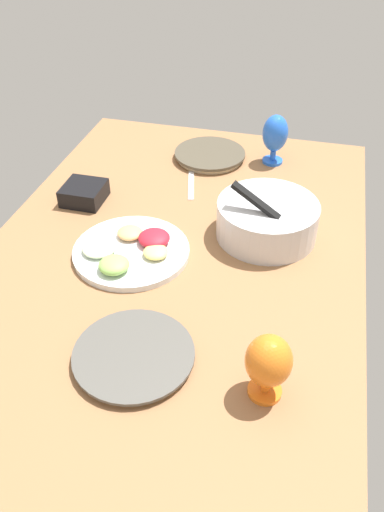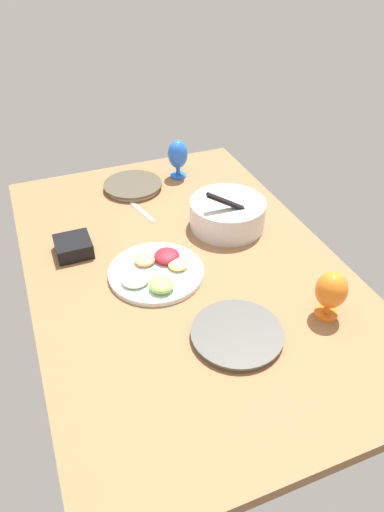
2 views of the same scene
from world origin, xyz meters
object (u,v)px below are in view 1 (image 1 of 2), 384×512
at_px(hurricane_glass_blue, 275,135).
at_px(hurricane_glass_orange, 268,362).
at_px(dinner_plate_left, 210,155).
at_px(mixing_bowl, 267,219).
at_px(dinner_plate_right, 134,356).
at_px(fruit_platter, 131,250).
at_px(square_bowl_black, 84,192).

height_order(hurricane_glass_blue, hurricane_glass_orange, hurricane_glass_blue).
xyz_separation_m(dinner_plate_left, mixing_bowl, (0.41, 0.26, 0.04)).
distance_m(dinner_plate_right, hurricane_glass_orange, 0.30).
bearing_deg(fruit_platter, dinner_plate_left, 171.65).
distance_m(mixing_bowl, fruit_platter, 0.39).
distance_m(fruit_platter, hurricane_glass_orange, 0.56).
distance_m(dinner_plate_left, square_bowl_black, 0.49).
distance_m(dinner_plate_right, square_bowl_black, 0.68).
bearing_deg(dinner_plate_right, dinner_plate_left, -177.44).
relative_size(dinner_plate_right, hurricane_glass_orange, 1.70).
distance_m(dinner_plate_right, hurricane_glass_blue, 0.99).
bearing_deg(fruit_platter, hurricane_glass_blue, 153.78).
height_order(mixing_bowl, square_bowl_black, mixing_bowl).
height_order(dinner_plate_right, hurricane_glass_blue, hurricane_glass_blue).
bearing_deg(dinner_plate_left, fruit_platter, -8.35).
bearing_deg(mixing_bowl, dinner_plate_right, -22.12).
bearing_deg(square_bowl_black, hurricane_glass_blue, 126.32).
xyz_separation_m(mixing_bowl, square_bowl_black, (-0.04, -0.58, -0.03)).
xyz_separation_m(mixing_bowl, fruit_platter, (0.18, -0.34, -0.04)).
height_order(dinner_plate_left, hurricane_glass_orange, hurricane_glass_orange).
bearing_deg(square_bowl_black, mixing_bowl, 85.75).
bearing_deg(hurricane_glass_orange, square_bowl_black, -132.12).
distance_m(dinner_plate_left, mixing_bowl, 0.49).
distance_m(dinner_plate_left, hurricane_glass_blue, 0.24).
xyz_separation_m(dinner_plate_left, dinner_plate_right, (0.94, 0.04, -0.00)).
bearing_deg(fruit_platter, dinner_plate_right, 20.42).
xyz_separation_m(fruit_platter, hurricane_glass_orange, (0.37, 0.42, 0.08)).
xyz_separation_m(dinner_plate_right, mixing_bowl, (-0.53, 0.22, 0.05)).
xyz_separation_m(dinner_plate_left, square_bowl_black, (0.37, -0.32, 0.02)).
distance_m(dinner_plate_left, hurricane_glass_orange, 1.02).
bearing_deg(hurricane_glass_orange, dinner_plate_right, -93.55).
bearing_deg(mixing_bowl, hurricane_glass_blue, -175.11).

